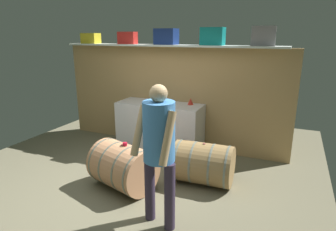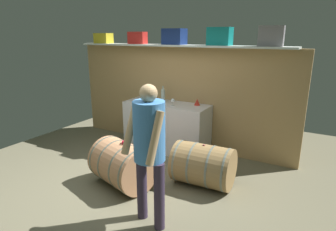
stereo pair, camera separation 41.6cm
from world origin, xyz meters
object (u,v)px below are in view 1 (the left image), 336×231
toolcase_teal (213,36)px  tasting_cup (125,144)px  wine_barrel_near (123,166)px  wine_bottle_clear (156,95)px  winemaker_pouring (159,143)px  work_cabinet (160,127)px  toolcase_yellow (91,38)px  red_funnel (191,101)px  toolcase_grey (264,36)px  wine_glass (167,101)px  wine_barrel_far (203,163)px  toolcase_red (128,38)px  toolcase_navy (166,37)px

toolcase_teal → tasting_cup: 2.39m
wine_barrel_near → tasting_cup: size_ratio=15.68×
wine_bottle_clear → winemaker_pouring: 2.39m
toolcase_teal → winemaker_pouring: bearing=-87.0°
work_cabinet → wine_barrel_near: (0.14, -1.54, -0.13)m
toolcase_yellow → wine_barrel_near: (1.80, -1.75, -1.77)m
red_funnel → winemaker_pouring: bearing=-79.5°
toolcase_grey → wine_glass: (-1.56, -0.31, -1.14)m
toolcase_yellow → red_funnel: toolcase_yellow is taller
toolcase_yellow → red_funnel: bearing=-5.3°
winemaker_pouring → wine_barrel_far: bearing=-84.4°
wine_barrel_near → red_funnel: bearing=92.0°
toolcase_grey → tasting_cup: (-1.57, -1.75, -1.47)m
toolcase_red → tasting_cup: (0.96, -1.75, -1.43)m
toolcase_red → work_cabinet: size_ratio=0.21×
toolcase_red → wine_barrel_near: bearing=-65.3°
toolcase_navy → wine_barrel_far: toolcase_navy is taller
winemaker_pouring → wine_barrel_near: bearing=-18.3°
toolcase_teal → wine_barrel_far: bearing=-76.3°
toolcase_teal → wine_barrel_far: 2.18m
toolcase_teal → toolcase_grey: size_ratio=1.07×
toolcase_teal → tasting_cup: (-0.73, -1.75, -1.46)m
toolcase_teal → toolcase_yellow: bearing=-178.6°
work_cabinet → winemaker_pouring: size_ratio=0.97×
work_cabinet → toolcase_red: bearing=164.8°
toolcase_grey → wine_bottle_clear: (-1.85, -0.17, -1.09)m
tasting_cup → wine_barrel_near: bearing=180.0°
toolcase_yellow → toolcase_navy: bearing=-3.7°
toolcase_grey → wine_glass: 1.96m
toolcase_grey → wine_bottle_clear: 2.16m
red_funnel → wine_barrel_far: bearing=-60.9°
toolcase_yellow → work_cabinet: 2.35m
toolcase_red → work_cabinet: bearing=-18.2°
wine_bottle_clear → toolcase_yellow: bearing=173.8°
winemaker_pouring → wine_glass: bearing=-53.6°
red_funnel → tasting_cup: red_funnel is taller
toolcase_teal → red_funnel: toolcase_teal is taller
winemaker_pouring → toolcase_grey: bearing=-93.8°
toolcase_red → wine_bottle_clear: size_ratio=1.12×
tasting_cup → wine_barrel_far: bearing=31.8°
toolcase_red → wine_barrel_far: bearing=-33.4°
toolcase_teal → work_cabinet: toolcase_teal is taller
toolcase_yellow → wine_barrel_near: toolcase_yellow is taller
wine_bottle_clear → wine_barrel_near: size_ratio=0.31×
toolcase_teal → winemaker_pouring: (0.06, -2.30, -1.12)m
wine_barrel_far → red_funnel: bearing=116.5°
wine_barrel_near → wine_barrel_far: wine_barrel_near is taller
wine_barrel_near → toolcase_yellow: bearing=152.1°
tasting_cup → toolcase_grey: bearing=48.1°
red_funnel → wine_barrel_near: 1.86m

